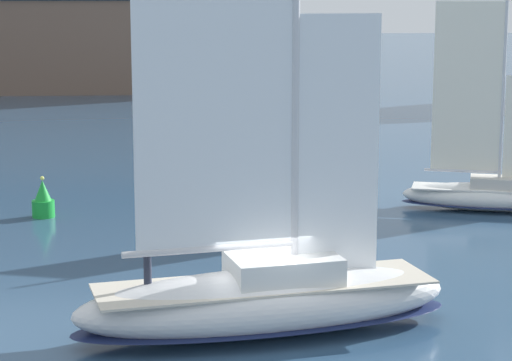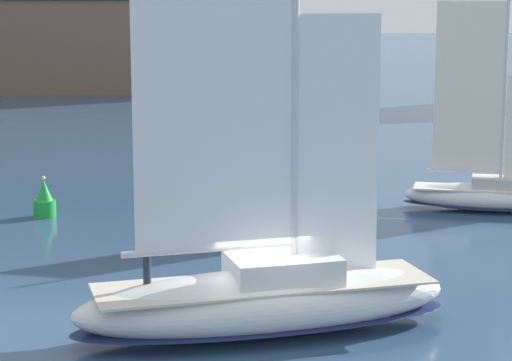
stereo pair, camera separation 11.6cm
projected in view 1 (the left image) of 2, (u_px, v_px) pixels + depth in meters
name	position (u px, v px, depth m)	size (l,w,h in m)	color
ground_plane	(265.00, 333.00, 25.66)	(400.00, 400.00, 0.00)	#2D4C6B
sailboat_main	(265.00, 293.00, 25.46)	(10.29, 4.77, 13.65)	silver
sailboat_moored_mid_channel	(485.00, 192.00, 40.10)	(6.91, 3.72, 9.16)	white
channel_buoy	(43.00, 201.00, 38.94)	(0.88, 0.88, 1.63)	green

